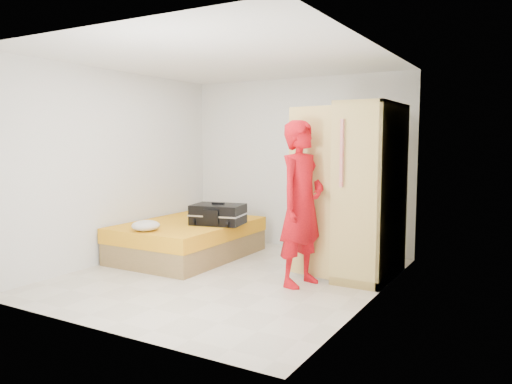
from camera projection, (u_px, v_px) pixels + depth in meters
The scene contains 7 objects.
room at pixel (226, 170), 5.95m from camera, with size 4.00×4.02×2.60m.
bed at pixel (188, 239), 7.10m from camera, with size 1.42×2.02×0.50m.
wardrobe at pixel (366, 195), 6.01m from camera, with size 1.16×1.20×2.10m.
person at pixel (302, 204), 5.67m from camera, with size 0.69×0.45×1.88m, color red.
suitcase at pixel (218, 214), 6.91m from camera, with size 0.80×0.65×0.30m.
round_cushion at pixel (146, 226), 6.39m from camera, with size 0.36×0.36×0.14m, color beige.
pillow at pixel (226, 212), 7.76m from camera, with size 0.56×0.29×0.10m, color beige.
Camera 1 is at (3.28, -4.97, 1.66)m, focal length 35.00 mm.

